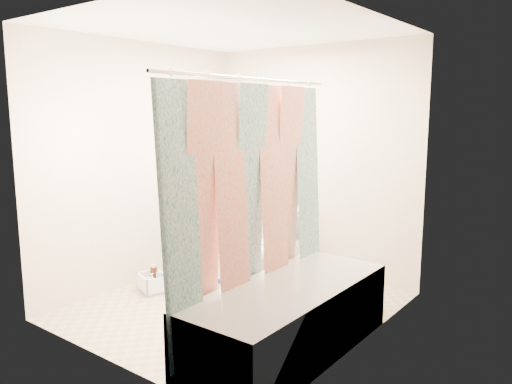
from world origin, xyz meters
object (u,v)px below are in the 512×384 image
Objects in this scene: plumber at (229,200)px; toilet at (275,247)px; cleaning_caddy at (153,284)px; bathtub at (289,317)px.

toilet is at bearing 96.03° from plumber.
plumber reaches higher than cleaning_caddy.
cleaning_caddy is at bearing -91.38° from plumber.
cleaning_caddy is (-1.72, 0.22, -0.19)m from bathtub.
toilet is at bearing 67.78° from cleaning_caddy.
bathtub is 2.29× the size of toilet.
toilet is 0.68m from plumber.
plumber is at bearing 148.16° from bathtub.
plumber is (-0.29, -0.37, 0.50)m from toilet.
bathtub reaches higher than cleaning_caddy.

